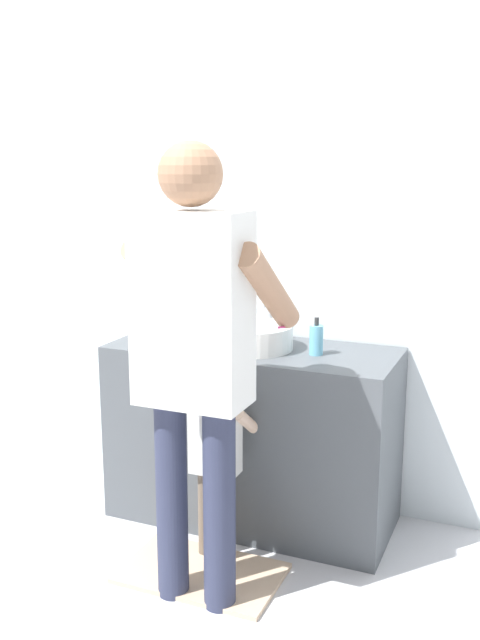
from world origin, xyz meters
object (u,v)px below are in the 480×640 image
soap_bottle (316,340)px  adult_parent (195,338)px  child_toddler (216,445)px  toothbrush_cup (189,326)px

soap_bottle → adult_parent: (-0.25, -0.68, 0.14)m
soap_bottle → child_toddler: bearing=-127.2°
soap_bottle → adult_parent: bearing=-110.1°
toothbrush_cup → soap_bottle: bearing=-6.8°
soap_bottle → adult_parent: size_ratio=0.10×
soap_bottle → adult_parent: adult_parent is taller
toothbrush_cup → adult_parent: (0.41, -0.75, 0.15)m
toothbrush_cup → adult_parent: bearing=-61.4°
adult_parent → child_toddler: bearing=100.4°
toothbrush_cup → child_toddler: toothbrush_cup is taller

